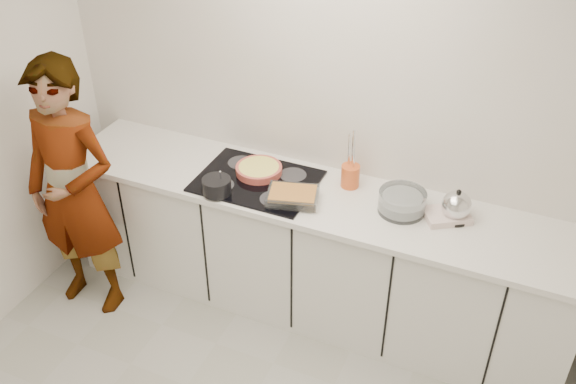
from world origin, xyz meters
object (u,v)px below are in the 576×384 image
at_px(saucepan, 217,186).
at_px(baking_dish, 293,196).
at_px(mixing_bowl, 402,203).
at_px(cook, 74,192).
at_px(tart_dish, 259,169).
at_px(utensil_crock, 350,176).
at_px(hob, 257,181).
at_px(kettle, 456,207).

bearing_deg(saucepan, baking_dish, 13.93).
xyz_separation_m(mixing_bowl, cook, (-1.90, -0.56, -0.10)).
relative_size(baking_dish, cook, 0.20).
relative_size(tart_dish, baking_dish, 0.95).
relative_size(mixing_bowl, cook, 0.18).
height_order(saucepan, utensil_crock, saucepan).
bearing_deg(hob, cook, -153.66).
distance_m(tart_dish, cook, 1.14).
height_order(hob, tart_dish, tart_dish).
xyz_separation_m(kettle, utensil_crock, (-0.65, 0.08, -0.01)).
bearing_deg(utensil_crock, saucepan, -149.67).
height_order(tart_dish, mixing_bowl, mixing_bowl).
xyz_separation_m(saucepan, utensil_crock, (0.69, 0.41, 0.01)).
bearing_deg(baking_dish, utensil_crock, 49.81).
relative_size(utensil_crock, cook, 0.08).
bearing_deg(hob, utensil_crock, 19.39).
relative_size(hob, mixing_bowl, 2.33).
distance_m(saucepan, mixing_bowl, 1.09).
xyz_separation_m(hob, kettle, (1.19, 0.11, 0.08)).
distance_m(saucepan, baking_dish, 0.46).
relative_size(baking_dish, utensil_crock, 2.44).
bearing_deg(hob, kettle, 5.31).
distance_m(saucepan, kettle, 1.39).
distance_m(hob, kettle, 1.20).
xyz_separation_m(utensil_crock, cook, (-1.54, -0.69, -0.11)).
xyz_separation_m(baking_dish, utensil_crock, (0.25, 0.30, 0.02)).
bearing_deg(cook, saucepan, 15.67).
height_order(hob, mixing_bowl, mixing_bowl).
distance_m(saucepan, cook, 0.90).
height_order(hob, kettle, kettle).
bearing_deg(mixing_bowl, saucepan, -165.19).
height_order(hob, baking_dish, baking_dish).
relative_size(saucepan, cook, 0.12).
relative_size(baking_dish, mixing_bowl, 1.11).
bearing_deg(cook, baking_dish, 14.19).
distance_m(tart_dish, baking_dish, 0.36).
bearing_deg(tart_dish, hob, -73.32).
distance_m(mixing_bowl, kettle, 0.30).
bearing_deg(tart_dish, baking_dish, -30.88).
xyz_separation_m(tart_dish, kettle, (1.21, 0.03, 0.04)).
relative_size(tart_dish, cook, 0.19).
relative_size(saucepan, utensil_crock, 1.46).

